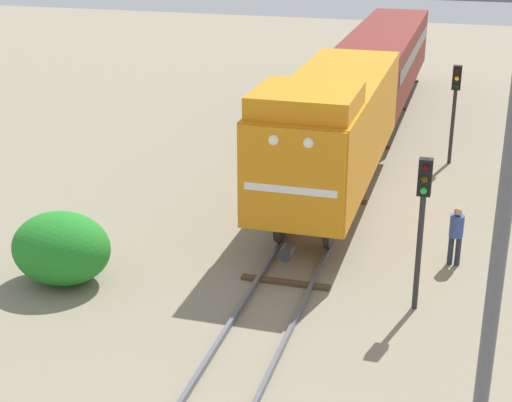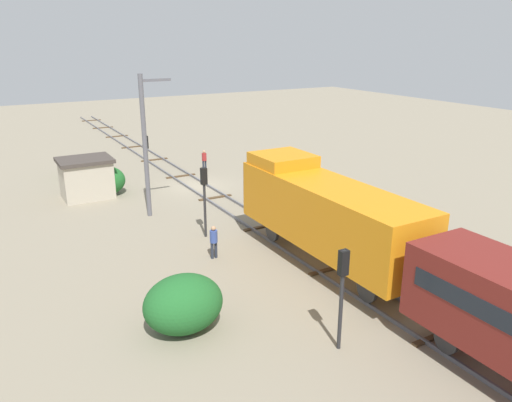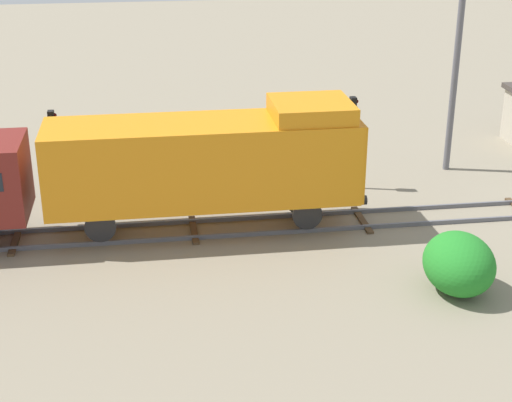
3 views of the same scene
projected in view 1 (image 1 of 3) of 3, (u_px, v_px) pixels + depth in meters
name	position (u px, v px, depth m)	size (l,w,h in m)	color
locomotive	(330.00, 125.00, 24.82)	(2.90, 11.60, 4.60)	orange
passenger_car_leading	(384.00, 56.00, 36.85)	(2.84, 14.00, 3.66)	maroon
traffic_signal_mid	(423.00, 206.00, 18.47)	(0.32, 0.34, 3.90)	#262628
traffic_signal_far	(455.00, 96.00, 29.08)	(0.32, 0.34, 3.77)	#262628
worker_by_signal	(456.00, 232.00, 21.41)	(0.38, 0.38, 1.70)	#262B38
catenary_mast	(500.00, 219.00, 13.09)	(1.94, 0.28, 8.53)	#595960
bush_near	(61.00, 248.00, 20.46)	(2.65, 2.17, 1.93)	#227F26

